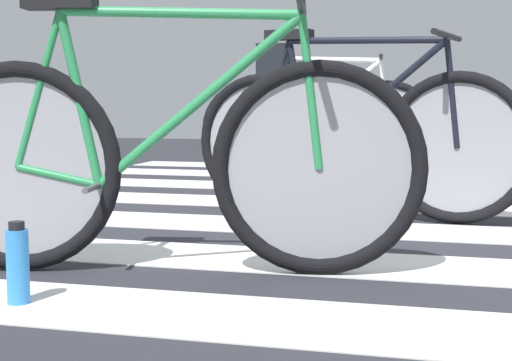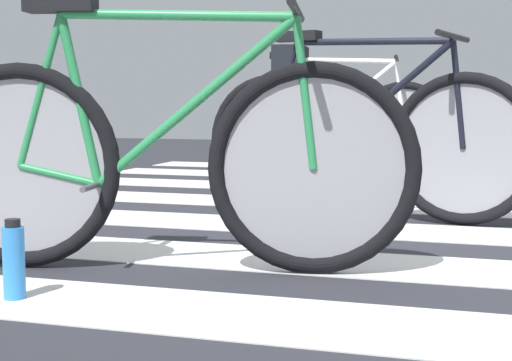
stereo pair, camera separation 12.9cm
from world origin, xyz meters
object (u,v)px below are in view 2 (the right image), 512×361
(bicycle_1_of_3, at_px, (162,159))
(bicycle_3_of_3, at_px, (333,127))
(bicycle_2_of_3, at_px, (359,140))
(cyclist_3_of_3, at_px, (291,93))
(water_bottle, at_px, (14,261))

(bicycle_1_of_3, height_order, bicycle_3_of_3, same)
(bicycle_2_of_3, bearing_deg, bicycle_1_of_3, -95.54)
(bicycle_1_of_3, height_order, bicycle_2_of_3, same)
(cyclist_3_of_3, bearing_deg, bicycle_3_of_3, 0.00)
(cyclist_3_of_3, relative_size, water_bottle, 4.05)
(bicycle_1_of_3, relative_size, bicycle_2_of_3, 1.00)
(bicycle_1_of_3, relative_size, bicycle_3_of_3, 0.99)
(water_bottle, bearing_deg, cyclist_3_of_3, 91.74)
(bicycle_1_of_3, distance_m, bicycle_2_of_3, 1.48)
(cyclist_3_of_3, bearing_deg, bicycle_1_of_3, -89.27)
(bicycle_2_of_3, bearing_deg, bicycle_3_of_3, 117.31)
(cyclist_3_of_3, height_order, water_bottle, cyclist_3_of_3)
(bicycle_2_of_3, xyz_separation_m, bicycle_3_of_3, (-0.50, 1.81, 0.00))
(bicycle_1_of_3, xyz_separation_m, water_bottle, (-0.26, -0.49, -0.27))
(bicycle_1_of_3, height_order, water_bottle, bicycle_1_of_3)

